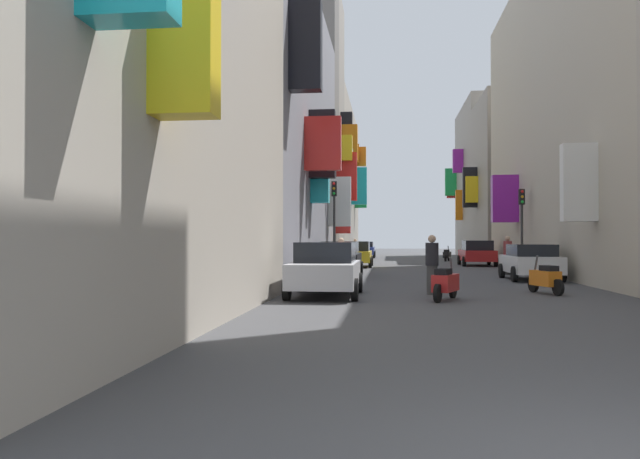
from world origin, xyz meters
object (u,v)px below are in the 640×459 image
Objects in this scene: parked_car_black at (340,258)px; parked_car_white at (531,261)px; parked_car_silver at (326,268)px; scooter_black at (447,255)px; pedestrian_crossing at (432,265)px; pedestrian_far_away at (508,255)px; traffic_light_near_corner at (522,215)px; parked_car_blue at (364,249)px; parked_car_yellow at (356,253)px; scooter_red at (445,283)px; pedestrian_near_right at (341,263)px; traffic_light_far_corner at (334,210)px; parked_car_red at (477,253)px; scooter_orange at (545,278)px; pedestrian_near_left at (355,250)px.

parked_car_black is 1.10× the size of parked_car_white.
parked_car_white is at bearing 45.89° from parked_car_silver.
scooter_black is at bearing 77.89° from parked_car_silver.
pedestrian_crossing is 0.99× the size of pedestrian_far_away.
parked_car_blue is at bearing 110.67° from traffic_light_near_corner.
parked_car_blue is (-0.23, 17.23, -0.03)m from parked_car_yellow.
scooter_black is (6.41, -7.47, -0.28)m from parked_car_blue.
pedestrian_near_right is (-3.09, 4.13, 0.37)m from scooter_red.
scooter_black is (6.18, 9.76, -0.31)m from parked_car_yellow.
traffic_light_far_corner is at bearing 177.38° from traffic_light_near_corner.
parked_car_red is 13.13m from parked_car_white.
pedestrian_near_right is (-7.19, -4.37, 0.08)m from parked_car_white.
parked_car_yellow is at bearing 124.44° from parked_car_white.
traffic_light_far_corner is (-9.16, 0.42, 0.31)m from traffic_light_near_corner.
pedestrian_near_left is at bearing 105.77° from scooter_orange.
pedestrian_near_left reaches higher than parked_car_silver.
pedestrian_near_left is 12.66m from traffic_light_far_corner.
pedestrian_near_left is 22.74m from pedestrian_near_right.
traffic_light_near_corner is at bearing -82.12° from parked_car_red.
pedestrian_near_left is 0.41× the size of traffic_light_near_corner.
scooter_orange is 1.00× the size of pedestrian_crossing.
scooter_black is at bearing 90.69° from scooter_orange.
pedestrian_near_right is at bearing -148.71° from parked_car_white.
parked_car_black is 9.47m from pedestrian_crossing.
scooter_orange is 1.00× the size of scooter_black.
parked_car_white is 2.25× the size of scooter_black.
pedestrian_far_away is 0.44× the size of traffic_light_near_corner.
parked_car_black is at bearing 108.98° from scooter_red.
pedestrian_near_left is at bearing 113.37° from parked_car_white.
scooter_black is at bearing 93.75° from pedestrian_far_away.
parked_car_black is 7.99m from parked_car_white.
pedestrian_near_right is (-6.96, -17.50, 0.03)m from parked_car_red.
pedestrian_crossing reaches higher than parked_car_yellow.
parked_car_yellow is 10.13m from traffic_light_near_corner.
pedestrian_far_away reaches higher than scooter_red.
parked_car_white is at bearing 64.27° from scooter_red.
scooter_orange is (6.74, -8.30, -0.33)m from parked_car_black.
parked_car_black is at bearing 94.79° from pedestrian_near_right.
traffic_light_near_corner is at bearing 57.92° from parked_car_silver.
traffic_light_far_corner is (-4.00, 12.71, 2.21)m from pedestrian_crossing.
pedestrian_near_left reaches higher than parked_car_yellow.
pedestrian_crossing is at bearing 97.63° from scooter_red.
pedestrian_far_away is (7.19, 11.26, 0.09)m from parked_car_silver.
pedestrian_far_away is at bearing 12.05° from parked_car_black.
parked_car_red is 2.21× the size of pedestrian_far_away.
pedestrian_near_right reaches higher than pedestrian_near_left.
scooter_red is 1.02× the size of scooter_orange.
pedestrian_near_left reaches higher than scooter_orange.
scooter_orange is 0.38× the size of traffic_light_far_corner.
pedestrian_near_right is 0.41× the size of traffic_light_near_corner.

